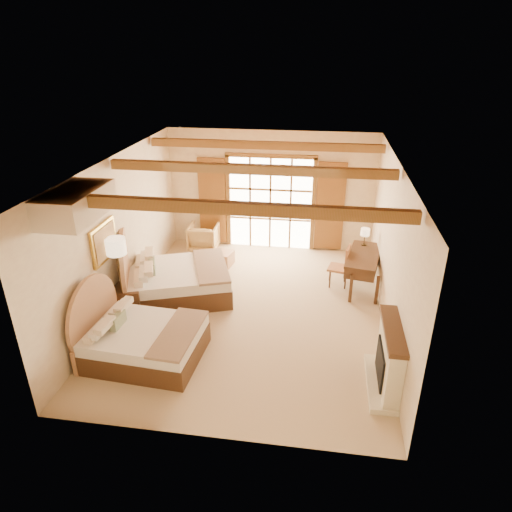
% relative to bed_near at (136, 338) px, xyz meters
% --- Properties ---
extents(floor, '(7.00, 7.00, 0.00)m').
position_rel_bed_near_xyz_m(floor, '(1.78, 1.84, -0.40)').
color(floor, tan).
rests_on(floor, ground).
extents(wall_back, '(5.50, 0.00, 5.50)m').
position_rel_bed_near_xyz_m(wall_back, '(1.78, 5.34, 1.20)').
color(wall_back, beige).
rests_on(wall_back, ground).
extents(wall_left, '(0.00, 7.00, 7.00)m').
position_rel_bed_near_xyz_m(wall_left, '(-0.97, 1.84, 1.20)').
color(wall_left, beige).
rests_on(wall_left, ground).
extents(wall_right, '(0.00, 7.00, 7.00)m').
position_rel_bed_near_xyz_m(wall_right, '(4.53, 1.84, 1.20)').
color(wall_right, beige).
rests_on(wall_right, ground).
extents(ceiling, '(7.00, 7.00, 0.00)m').
position_rel_bed_near_xyz_m(ceiling, '(1.78, 1.84, 2.80)').
color(ceiling, '#AD6535').
rests_on(ceiling, ground).
extents(ceiling_beams, '(5.39, 4.60, 0.18)m').
position_rel_bed_near_xyz_m(ceiling_beams, '(1.78, 1.84, 2.68)').
color(ceiling_beams, brown).
rests_on(ceiling_beams, ceiling).
extents(french_doors, '(3.95, 0.08, 2.60)m').
position_rel_bed_near_xyz_m(french_doors, '(1.78, 5.28, 0.85)').
color(french_doors, white).
rests_on(french_doors, ground).
extents(fireplace, '(0.46, 1.40, 1.16)m').
position_rel_bed_near_xyz_m(fireplace, '(4.38, -0.16, 0.11)').
color(fireplace, beige).
rests_on(fireplace, ground).
extents(painting, '(0.06, 0.95, 0.75)m').
position_rel_bed_near_xyz_m(painting, '(-0.92, 1.09, 1.35)').
color(painting, gold).
rests_on(painting, wall_left).
extents(canopy_valance, '(0.70, 1.40, 0.45)m').
position_rel_bed_near_xyz_m(canopy_valance, '(-0.62, -0.16, 2.55)').
color(canopy_valance, beige).
rests_on(canopy_valance, ceiling).
extents(bed_near, '(2.11, 1.65, 1.32)m').
position_rel_bed_near_xyz_m(bed_near, '(0.00, 0.00, 0.00)').
color(bed_near, '#492A19').
rests_on(bed_near, floor).
extents(bed_far, '(2.79, 2.36, 1.48)m').
position_rel_bed_near_xyz_m(bed_far, '(-0.09, 2.22, 0.05)').
color(bed_far, '#492A19').
rests_on(bed_far, floor).
extents(nightstand, '(0.67, 0.67, 0.67)m').
position_rel_bed_near_xyz_m(nightstand, '(-0.70, 1.29, -0.06)').
color(nightstand, '#492A19').
rests_on(nightstand, floor).
extents(floor_lamp, '(0.39, 0.39, 1.82)m').
position_rel_bed_near_xyz_m(floor_lamp, '(-0.72, 1.13, 1.15)').
color(floor_lamp, '#392E1B').
rests_on(floor_lamp, floor).
extents(armchair, '(0.79, 0.81, 0.72)m').
position_rel_bed_near_xyz_m(armchair, '(0.01, 4.81, -0.04)').
color(armchair, tan).
rests_on(armchair, floor).
extents(ottoman, '(0.58, 0.58, 0.36)m').
position_rel_bed_near_xyz_m(ottoman, '(0.72, 3.93, -0.22)').
color(ottoman, '#AB7253').
rests_on(ottoman, floor).
extents(desk, '(0.95, 1.66, 0.84)m').
position_rel_bed_near_xyz_m(desk, '(4.18, 3.26, 0.05)').
color(desk, '#492A19').
rests_on(desk, floor).
extents(desk_chair, '(0.53, 0.53, 1.01)m').
position_rel_bed_near_xyz_m(desk_chair, '(3.66, 3.29, -0.09)').
color(desk_chair, '#A36F41').
rests_on(desk_chair, floor).
extents(desk_lamp, '(0.21, 0.21, 0.42)m').
position_rel_bed_near_xyz_m(desk_lamp, '(4.21, 3.79, 0.76)').
color(desk_lamp, '#392E1B').
rests_on(desk_lamp, desk).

